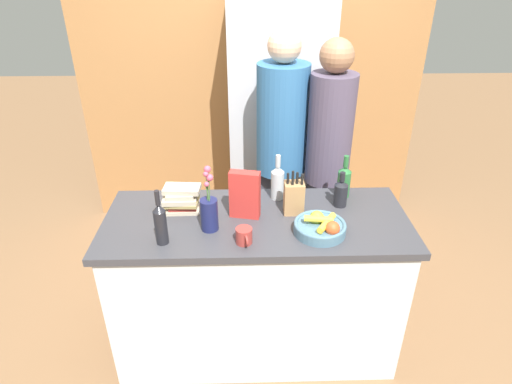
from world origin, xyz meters
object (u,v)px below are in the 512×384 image
object	(u,v)px
bottle_oil	(341,193)
bottle_water	(278,182)
cereal_box	(245,195)
refrigerator	(277,126)
knife_block	(294,197)
person_at_sink	(281,149)
bottle_vinegar	(344,181)
person_in_blue	(328,157)
book_stack	(182,199)
bottle_wine	(160,223)
fruit_bowl	(321,226)
flower_vase	(209,211)
coffee_mug	(244,236)

from	to	relation	value
bottle_oil	bottle_water	world-z (taller)	bottle_water
bottle_water	cereal_box	bearing A→B (deg)	-134.27
refrigerator	bottle_water	size ratio (longest dim) A/B	7.12
bottle_oil	bottle_water	size ratio (longest dim) A/B	0.76
knife_block	person_at_sink	xyz separation A→B (m)	(-0.02, 0.65, 0.01)
bottle_vinegar	person_in_blue	xyz separation A→B (m)	(-0.03, 0.35, -0.01)
knife_block	book_stack	xyz separation A→B (m)	(-0.62, 0.05, -0.03)
person_at_sink	person_in_blue	world-z (taller)	person_at_sink
bottle_oil	refrigerator	bearing A→B (deg)	103.57
bottle_water	person_in_blue	bearing A→B (deg)	45.30
bottle_wine	person_at_sink	world-z (taller)	person_at_sink
book_stack	person_at_sink	distance (m)	0.85
fruit_bowl	bottle_vinegar	world-z (taller)	bottle_vinegar
refrigerator	bottle_water	xyz separation A→B (m)	(-0.07, -1.06, 0.05)
flower_vase	bottle_wine	xyz separation A→B (m)	(-0.23, -0.12, 0.01)
cereal_box	bottle_water	distance (m)	0.27
coffee_mug	bottle_water	bearing A→B (deg)	66.31
book_stack	person_at_sink	world-z (taller)	person_at_sink
fruit_bowl	book_stack	world-z (taller)	book_stack
knife_block	bottle_wine	distance (m)	0.73
bottle_vinegar	bottle_wine	distance (m)	1.08
flower_vase	bottle_wine	distance (m)	0.26
coffee_mug	person_at_sink	size ratio (longest dim) A/B	0.06
refrigerator	person_in_blue	size ratio (longest dim) A/B	1.10
cereal_box	bottle_water	size ratio (longest dim) A/B	0.98
flower_vase	person_in_blue	bearing A→B (deg)	42.84
refrigerator	flower_vase	xyz separation A→B (m)	(-0.45, -1.37, 0.05)
refrigerator	bottle_wine	bearing A→B (deg)	-114.31
bottle_oil	bottle_water	bearing A→B (deg)	165.04
knife_block	bottle_oil	world-z (taller)	knife_block
book_stack	bottle_vinegar	size ratio (longest dim) A/B	0.83
coffee_mug	bottle_wine	size ratio (longest dim) A/B	0.39
knife_block	bottle_vinegar	distance (m)	0.36
coffee_mug	book_stack	xyz separation A→B (m)	(-0.35, 0.33, 0.03)
fruit_bowl	knife_block	distance (m)	0.24
person_at_sink	bottle_wine	bearing A→B (deg)	-113.86
bottle_vinegar	book_stack	bearing A→B (deg)	-172.06
bottle_oil	book_stack	bearing A→B (deg)	-178.48
coffee_mug	bottle_vinegar	distance (m)	0.74
bottle_vinegar	bottle_water	distance (m)	0.39
bottle_water	person_at_sink	distance (m)	0.49
flower_vase	fruit_bowl	bearing A→B (deg)	-5.23
fruit_bowl	cereal_box	bearing A→B (deg)	155.76
fruit_bowl	book_stack	bearing A→B (deg)	161.22
coffee_mug	bottle_vinegar	xyz separation A→B (m)	(0.58, 0.46, 0.06)
book_stack	bottle_wine	world-z (taller)	bottle_wine
flower_vase	person_at_sink	size ratio (longest dim) A/B	0.20
flower_vase	person_in_blue	size ratio (longest dim) A/B	0.20
cereal_box	bottle_oil	size ratio (longest dim) A/B	1.28
knife_block	bottle_wine	size ratio (longest dim) A/B	0.89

